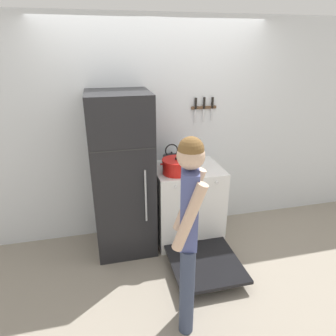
# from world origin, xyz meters

# --- Properties ---
(ground_plane) EXTENTS (14.00, 14.00, 0.00)m
(ground_plane) POSITION_xyz_m (0.00, 0.00, 0.00)
(ground_plane) COLOR gray
(wall_back) EXTENTS (10.00, 0.06, 2.55)m
(wall_back) POSITION_xyz_m (0.00, 0.03, 1.27)
(wall_back) COLOR silver
(wall_back) RESTS_ON ground_plane
(refrigerator) EXTENTS (0.64, 0.67, 1.81)m
(refrigerator) POSITION_xyz_m (-0.45, -0.32, 0.90)
(refrigerator) COLOR black
(refrigerator) RESTS_ON ground_plane
(stove_range) EXTENTS (0.77, 1.38, 0.92)m
(stove_range) POSITION_xyz_m (0.30, -0.35, 0.46)
(stove_range) COLOR white
(stove_range) RESTS_ON ground_plane
(dutch_oven_pot) EXTENTS (0.35, 0.31, 0.19)m
(dutch_oven_pot) POSITION_xyz_m (0.13, -0.44, 1.01)
(dutch_oven_pot) COLOR red
(dutch_oven_pot) RESTS_ON stove_range
(tea_kettle) EXTENTS (0.25, 0.20, 0.26)m
(tea_kettle) POSITION_xyz_m (0.14, -0.19, 1.00)
(tea_kettle) COLOR black
(tea_kettle) RESTS_ON stove_range
(utensil_jar) EXTENTS (0.09, 0.09, 0.26)m
(utensil_jar) POSITION_xyz_m (0.49, -0.18, 0.99)
(utensil_jar) COLOR silver
(utensil_jar) RESTS_ON stove_range
(person) EXTENTS (0.33, 0.39, 1.66)m
(person) POSITION_xyz_m (-0.07, -1.54, 0.95)
(person) COLOR #38425B
(person) RESTS_ON ground_plane
(wall_knife_strip) EXTENTS (0.31, 0.03, 0.30)m
(wall_knife_strip) POSITION_xyz_m (0.57, -0.02, 1.56)
(wall_knife_strip) COLOR brown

